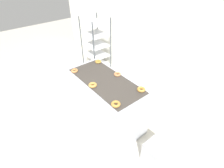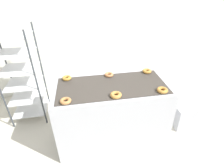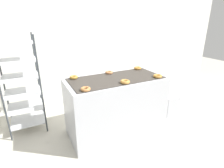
% 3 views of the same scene
% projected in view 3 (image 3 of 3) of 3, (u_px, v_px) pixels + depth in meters
% --- Properties ---
extents(ground_plane, '(14.00, 14.00, 0.00)m').
position_uv_depth(ground_plane, '(136.00, 152.00, 2.53)').
color(ground_plane, beige).
extents(wall_back, '(8.00, 0.05, 2.80)m').
position_uv_depth(wall_back, '(84.00, 39.00, 3.82)').
color(wall_back, silver).
rests_on(wall_back, ground_plane).
extents(fryer_machine, '(1.56, 0.74, 0.95)m').
position_uv_depth(fryer_machine, '(116.00, 105.00, 2.88)').
color(fryer_machine, '#A8AAB2').
rests_on(fryer_machine, ground_plane).
extents(baking_rack_cart, '(0.56, 0.51, 1.61)m').
position_uv_depth(baking_rack_cart, '(22.00, 85.00, 2.82)').
color(baking_rack_cart, '#33383D').
rests_on(baking_rack_cart, ground_plane).
extents(glaze_bin, '(0.29, 0.35, 0.39)m').
position_uv_depth(glaze_bin, '(167.00, 104.00, 3.53)').
color(glaze_bin, '#A8AAB2').
rests_on(glaze_bin, ground_plane).
extents(donut_near_left, '(0.13, 0.13, 0.04)m').
position_uv_depth(donut_near_left, '(86.00, 89.00, 2.23)').
color(donut_near_left, '#AA703E').
rests_on(donut_near_left, fryer_machine).
extents(donut_near_center, '(0.14, 0.14, 0.05)m').
position_uv_depth(donut_near_center, '(125.00, 82.00, 2.49)').
color(donut_near_center, '#B37D39').
rests_on(donut_near_center, fryer_machine).
extents(donut_near_right, '(0.14, 0.14, 0.04)m').
position_uv_depth(donut_near_right, '(158.00, 76.00, 2.74)').
color(donut_near_right, '#AF7831').
rests_on(donut_near_right, fryer_machine).
extents(donut_far_left, '(0.13, 0.13, 0.04)m').
position_uv_depth(donut_far_left, '(74.00, 77.00, 2.69)').
color(donut_far_left, '#A5782E').
rests_on(donut_far_left, fryer_machine).
extents(donut_far_center, '(0.13, 0.13, 0.04)m').
position_uv_depth(donut_far_center, '(109.00, 72.00, 2.94)').
color(donut_far_center, '#B07143').
rests_on(donut_far_center, fryer_machine).
extents(donut_far_right, '(0.13, 0.13, 0.04)m').
position_uv_depth(donut_far_right, '(138.00, 68.00, 3.19)').
color(donut_far_right, '#B37C33').
rests_on(donut_far_right, fryer_machine).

